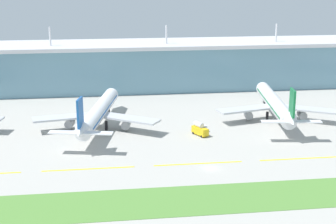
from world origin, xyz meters
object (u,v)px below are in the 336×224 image
object	(u,v)px
fuel_truck	(200,129)
airliner_far_middle	(275,104)
airliner_near_middle	(98,112)
baggage_cart	(202,129)

from	to	relation	value
fuel_truck	airliner_far_middle	bearing A→B (deg)	25.22
airliner_far_middle	fuel_truck	size ratio (longest dim) A/B	8.44
airliner_near_middle	baggage_cart	distance (m)	39.80
airliner_far_middle	baggage_cart	distance (m)	35.00
fuel_truck	baggage_cart	bearing A→B (deg)	66.01
airliner_near_middle	fuel_truck	distance (m)	39.15
airliner_far_middle	fuel_truck	bearing A→B (deg)	-154.78
airliner_far_middle	baggage_cart	world-z (taller)	airliner_far_middle
airliner_near_middle	fuel_truck	world-z (taller)	airliner_near_middle
airliner_near_middle	baggage_cart	world-z (taller)	airliner_near_middle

